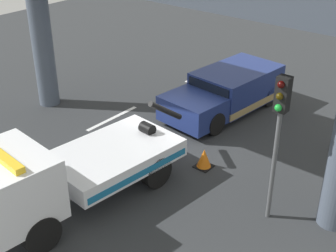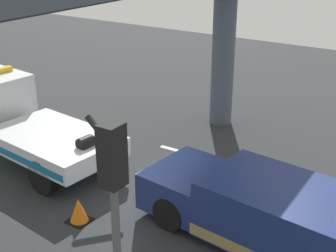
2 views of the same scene
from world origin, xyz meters
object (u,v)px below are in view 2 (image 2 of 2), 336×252
tow_truck_white (15,118)px  traffic_light_far (114,204)px  towed_van_green (260,211)px  traffic_cone_orange (79,211)px

tow_truck_white → traffic_light_far: size_ratio=1.67×
tow_truck_white → traffic_light_far: (-7.88, 4.61, 2.01)m
towed_van_green → traffic_light_far: size_ratio=1.22×
tow_truck_white → towed_van_green: (-8.32, 0.08, -0.42)m
tow_truck_white → towed_van_green: bearing=179.4°
traffic_cone_orange → towed_van_green: bearing=-156.6°
towed_van_green → traffic_cone_orange: size_ratio=8.45×
towed_van_green → traffic_light_far: traffic_light_far is taller
tow_truck_white → traffic_cone_orange: (-4.32, 1.81, -0.90)m
traffic_light_far → towed_van_green: bearing=-95.6°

